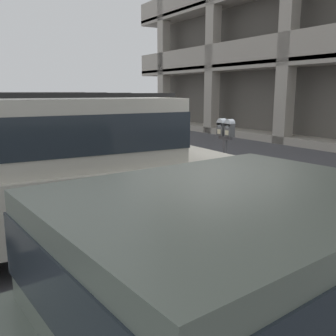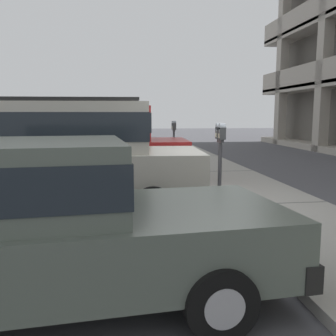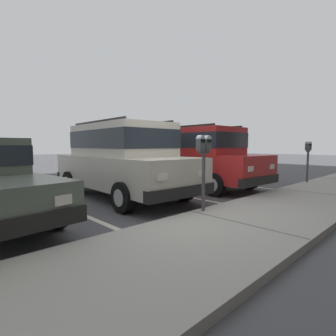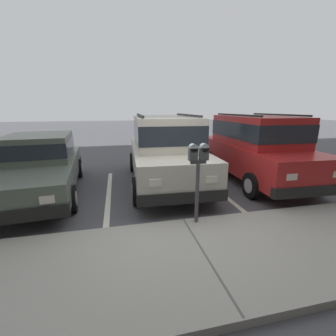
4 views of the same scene
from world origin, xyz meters
The scene contains 8 objects.
ground_plane centered at (0.00, 0.00, -0.05)m, with size 80.00×80.00×0.10m.
sidewalk centered at (0.00, 1.30, 0.06)m, with size 40.00×2.20×0.12m.
parking_stall_lines centered at (1.47, -1.40, 0.00)m, with size 11.86×4.80×0.01m.
silver_suv centered at (-0.18, -2.43, 1.09)m, with size 2.16×4.86×2.03m.
red_sedan centered at (-3.00, -2.17, 1.09)m, with size 2.14×4.84×2.03m.
dark_hatchback centered at (3.15, -2.27, 0.82)m, with size 2.15×4.62×1.54m.
parking_meter_near centered at (-0.21, 0.35, 1.23)m, with size 0.35×0.12×1.49m.
parking_meter_far centered at (-6.08, 0.33, 1.18)m, with size 0.35×0.12×1.43m.
Camera 2 is at (6.50, -1.48, 1.77)m, focal length 40.00 mm.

